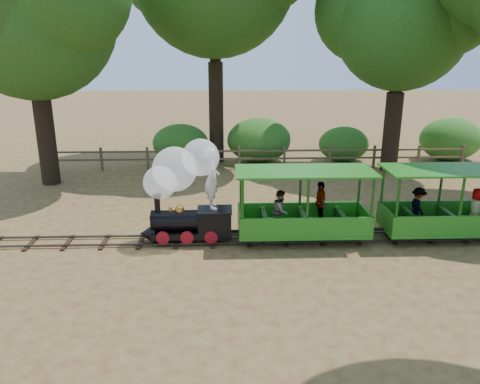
{
  "coord_description": "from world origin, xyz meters",
  "views": [
    {
      "loc": [
        -1.68,
        -12.02,
        5.23
      ],
      "look_at": [
        -1.23,
        0.5,
        1.28
      ],
      "focal_mm": 35.0,
      "sensor_mm": 36.0,
      "label": 1
    }
  ],
  "objects_px": {
    "carriage_front": "(302,213)",
    "carriage_rear": "(447,212)",
    "fence": "(262,156)",
    "locomotive": "(184,184)"
  },
  "relations": [
    {
      "from": "carriage_front",
      "to": "carriage_rear",
      "type": "bearing_deg",
      "value": -0.74
    },
    {
      "from": "carriage_front",
      "to": "fence",
      "type": "height_order",
      "value": "carriage_front"
    },
    {
      "from": "locomotive",
      "to": "carriage_front",
      "type": "relative_size",
      "value": 0.79
    },
    {
      "from": "locomotive",
      "to": "fence",
      "type": "distance_m",
      "value": 8.46
    },
    {
      "from": "carriage_rear",
      "to": "locomotive",
      "type": "bearing_deg",
      "value": 179.13
    },
    {
      "from": "carriage_front",
      "to": "locomotive",
      "type": "bearing_deg",
      "value": 178.97
    },
    {
      "from": "locomotive",
      "to": "carriage_front",
      "type": "height_order",
      "value": "locomotive"
    },
    {
      "from": "carriage_front",
      "to": "carriage_rear",
      "type": "relative_size",
      "value": 1.0
    },
    {
      "from": "carriage_front",
      "to": "fence",
      "type": "xyz_separation_m",
      "value": [
        -0.48,
        7.98,
        -0.22
      ]
    },
    {
      "from": "carriage_rear",
      "to": "fence",
      "type": "bearing_deg",
      "value": 119.25
    }
  ]
}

